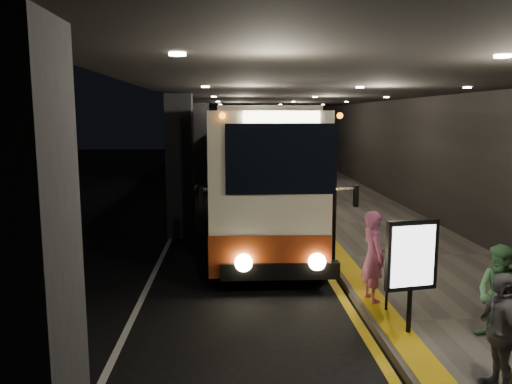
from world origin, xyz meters
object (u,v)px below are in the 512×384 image
object	(u,v)px
coach_main	(262,175)
passenger_waiting_green	(500,295)
coach_second	(245,152)
coach_third	(239,140)
bag_polka	(512,383)
stanchion_post	(387,281)
passenger_waiting_grey	(500,332)
info_sign	(412,257)
passenger_boarding	(373,256)

from	to	relation	value
coach_main	passenger_waiting_green	xyz separation A→B (m)	(3.21, -8.66, -0.90)
coach_main	coach_second	distance (m)	12.76
coach_third	bag_polka	bearing A→B (deg)	-83.97
stanchion_post	coach_main	bearing A→B (deg)	104.44
passenger_waiting_grey	info_sign	bearing A→B (deg)	-161.97
bag_polka	info_sign	size ratio (longest dim) A/B	0.17
coach_main	coach_second	xyz separation A→B (m)	(-0.14, 12.76, -0.16)
passenger_boarding	bag_polka	world-z (taller)	passenger_boarding
passenger_waiting_grey	coach_second	bearing A→B (deg)	-172.26
coach_main	passenger_boarding	distance (m)	6.98
coach_third	bag_polka	xyz separation A→B (m)	(2.84, -37.22, -1.38)
passenger_waiting_grey	bag_polka	distance (m)	0.67
info_sign	passenger_waiting_green	bearing A→B (deg)	-30.64
passenger_waiting_green	info_sign	size ratio (longest dim) A/B	0.83
coach_main	stanchion_post	bearing A→B (deg)	-73.60
coach_third	stanchion_post	world-z (taller)	coach_third
coach_main	passenger_waiting_green	bearing A→B (deg)	-67.68
stanchion_post	info_sign	bearing A→B (deg)	-85.58
coach_second	coach_main	bearing A→B (deg)	-90.25
passenger_boarding	bag_polka	distance (m)	3.59
bag_polka	passenger_boarding	bearing A→B (deg)	104.51
passenger_waiting_green	bag_polka	xyz separation A→B (m)	(-0.59, -1.45, -0.64)
coach_main	stanchion_post	xyz separation A→B (m)	(1.87, -7.24, -1.12)
stanchion_post	passenger_waiting_green	bearing A→B (deg)	-46.47
stanchion_post	passenger_boarding	bearing A→B (deg)	103.42
coach_second	passenger_waiting_grey	distance (m)	22.91
coach_second	coach_third	xyz separation A→B (m)	(-0.08, 14.34, 0.01)
coach_third	info_sign	distance (m)	35.38
info_sign	stanchion_post	bearing A→B (deg)	83.48
passenger_boarding	passenger_waiting_green	size ratio (longest dim) A/B	1.12
coach_second	info_sign	bearing A→B (deg)	-85.21
bag_polka	stanchion_post	distance (m)	3.00
coach_third	passenger_waiting_green	world-z (taller)	coach_third
passenger_boarding	coach_main	bearing A→B (deg)	5.39
bag_polka	stanchion_post	size ratio (longest dim) A/B	0.28
coach_third	coach_main	bearing A→B (deg)	-87.87
coach_second	passenger_waiting_green	distance (m)	21.70
info_sign	passenger_waiting_grey	bearing A→B (deg)	-84.10
coach_third	info_sign	world-z (taller)	coach_third
bag_polka	passenger_waiting_green	bearing A→B (deg)	67.75
coach_main	passenger_waiting_grey	bearing A→B (deg)	-74.10
passenger_waiting_green	bag_polka	distance (m)	1.70
bag_polka	info_sign	distance (m)	2.32
coach_main	info_sign	xyz separation A→B (m)	(1.94, -8.21, -0.40)
coach_third	passenger_waiting_grey	xyz separation A→B (m)	(2.70, -37.09, -0.74)
passenger_waiting_green	info_sign	bearing A→B (deg)	-138.16
coach_third	passenger_waiting_grey	bearing A→B (deg)	-84.17
coach_second	passenger_waiting_grey	world-z (taller)	coach_second
coach_third	passenger_waiting_grey	distance (m)	37.20
coach_third	passenger_waiting_grey	size ratio (longest dim) A/B	7.03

